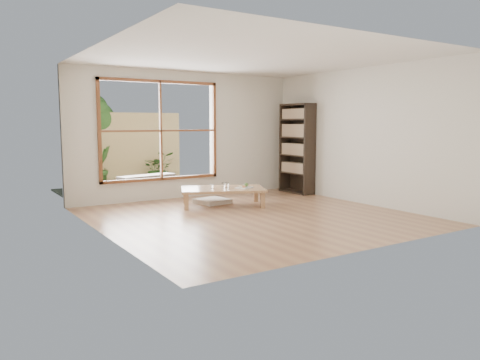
# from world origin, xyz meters

# --- Properties ---
(ground) EXTENTS (5.00, 5.00, 0.00)m
(ground) POSITION_xyz_m (0.00, 0.00, 0.00)
(ground) COLOR #A87B54
(ground) RESTS_ON ground
(low_table) EXTENTS (1.77, 1.43, 0.34)m
(low_table) POSITION_xyz_m (0.09, 1.13, 0.30)
(low_table) COLOR tan
(low_table) RESTS_ON ground
(floor_cushion) EXTENTS (0.64, 0.64, 0.08)m
(floor_cushion) POSITION_xyz_m (0.06, 1.49, 0.04)
(floor_cushion) COLOR beige
(floor_cushion) RESTS_ON ground
(bookshelf) EXTENTS (0.32, 0.89, 1.98)m
(bookshelf) POSITION_xyz_m (2.32, 1.68, 0.99)
(bookshelf) COLOR black
(bookshelf) RESTS_ON ground
(glass_tall) EXTENTS (0.07, 0.07, 0.12)m
(glass_tall) POSITION_xyz_m (0.03, 1.01, 0.40)
(glass_tall) COLOR silver
(glass_tall) RESTS_ON low_table
(glass_mid) EXTENTS (0.07, 0.07, 0.09)m
(glass_mid) POSITION_xyz_m (0.16, 1.12, 0.39)
(glass_mid) COLOR silver
(glass_mid) RESTS_ON low_table
(glass_short) EXTENTS (0.07, 0.07, 0.09)m
(glass_short) POSITION_xyz_m (0.22, 1.21, 0.38)
(glass_short) COLOR silver
(glass_short) RESTS_ON low_table
(glass_small) EXTENTS (0.06, 0.06, 0.08)m
(glass_small) POSITION_xyz_m (-0.13, 1.19, 0.38)
(glass_small) COLOR silver
(glass_small) RESTS_ON low_table
(food_tray) EXTENTS (0.36, 0.31, 0.09)m
(food_tray) POSITION_xyz_m (0.42, 0.90, 0.36)
(food_tray) COLOR white
(food_tray) RESTS_ON low_table
(deck) EXTENTS (2.80, 2.00, 0.05)m
(deck) POSITION_xyz_m (-0.60, 3.56, 0.00)
(deck) COLOR #3E342D
(deck) RESTS_ON ground
(garden_bench) EXTENTS (1.33, 0.62, 0.40)m
(garden_bench) POSITION_xyz_m (-0.60, 3.22, 0.37)
(garden_bench) COLOR black
(garden_bench) RESTS_ON deck
(bamboo_fence) EXTENTS (2.80, 0.06, 1.80)m
(bamboo_fence) POSITION_xyz_m (-0.60, 4.56, 0.90)
(bamboo_fence) COLOR tan
(bamboo_fence) RESTS_ON ground
(shrub_right) EXTENTS (0.88, 0.80, 0.84)m
(shrub_right) POSITION_xyz_m (0.15, 4.32, 0.44)
(shrub_right) COLOR #325B21
(shrub_right) RESTS_ON deck
(shrub_left) EXTENTS (0.70, 0.64, 1.02)m
(shrub_left) POSITION_xyz_m (-1.30, 4.29, 0.53)
(shrub_left) COLOR #325B21
(shrub_left) RESTS_ON deck
(garden_tree) EXTENTS (1.04, 0.85, 2.22)m
(garden_tree) POSITION_xyz_m (-1.28, 4.86, 1.63)
(garden_tree) COLOR #4C3D2D
(garden_tree) RESTS_ON ground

